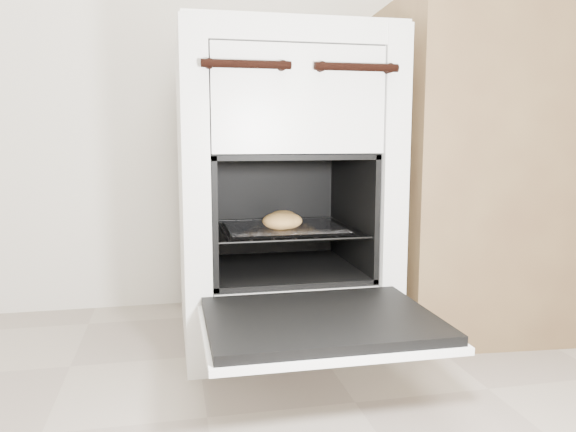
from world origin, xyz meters
name	(u,v)px	position (x,y,z in m)	size (l,w,h in m)	color
stove	(278,194)	(-0.08, 1.18, 0.43)	(0.57, 0.64, 0.88)	white
oven_door	(320,323)	(-0.08, 0.70, 0.19)	(0.51, 0.40, 0.04)	black
oven_rack	(283,229)	(-0.08, 1.12, 0.33)	(0.42, 0.40, 0.01)	black
foil_sheet	(284,228)	(-0.08, 1.10, 0.34)	(0.32, 0.29, 0.01)	white
baked_rolls	(283,220)	(-0.09, 1.08, 0.37)	(0.13, 0.21, 0.05)	#DEAC58
counter	(530,166)	(0.77, 1.21, 0.50)	(1.00, 0.67, 1.00)	brown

